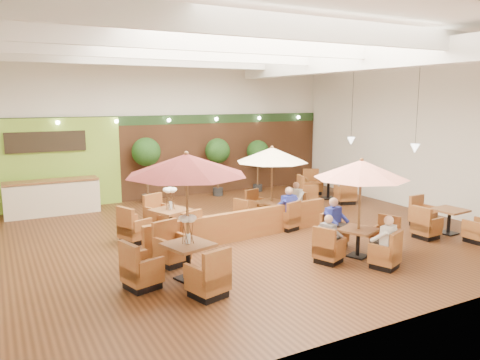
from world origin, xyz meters
TOP-DOWN VIEW (x-y plane):
  - room at (0.25, 1.22)m, footprint 14.04×14.00m
  - service_counter at (-4.40, 5.10)m, footprint 3.00×0.75m
  - booth_divider at (-0.09, -0.42)m, footprint 5.86×0.75m
  - table_0 at (-2.60, -2.44)m, footprint 2.72×2.87m
  - table_1 at (1.71, -3.02)m, footprint 2.57×2.57m
  - table_2 at (1.51, 0.69)m, footprint 2.50×2.50m
  - table_3 at (-2.08, 0.68)m, footprint 2.07×2.94m
  - table_4 at (5.13, -2.74)m, footprint 1.70×2.51m
  - table_5 at (5.11, 2.74)m, footprint 1.99×2.84m
  - topiary_0 at (-1.05, 5.30)m, footprint 1.06×1.06m
  - topiary_1 at (1.85, 5.30)m, footprint 0.99×0.99m
  - topiary_2 at (3.71, 5.30)m, footprint 0.93×0.93m
  - diner_0 at (1.71, -3.92)m, footprint 0.44×0.40m
  - diner_1 at (1.71, -2.12)m, footprint 0.46×0.41m
  - diner_2 at (0.81, -3.02)m, footprint 0.34×0.38m
  - diner_3 at (1.51, -0.20)m, footprint 0.45×0.38m
  - diner_4 at (2.40, 0.69)m, footprint 0.41×0.43m

SIDE VIEW (x-z plane):
  - table_4 at x=5.13m, z-range -0.12..0.81m
  - table_5 at x=5.11m, z-range -0.13..0.88m
  - booth_divider at x=-0.09m, z-range 0.00..0.81m
  - table_3 at x=-2.08m, z-range -0.33..1.26m
  - service_counter at x=-4.40m, z-range -0.01..1.17m
  - diner_2 at x=0.81m, z-range 0.37..1.09m
  - diner_4 at x=2.40m, z-range 0.36..1.13m
  - diner_0 at x=1.71m, z-range 0.36..1.15m
  - diner_3 at x=1.51m, z-range 0.35..1.20m
  - diner_1 at x=1.71m, z-range 0.35..1.20m
  - topiary_2 at x=3.71m, z-range 0.53..2.69m
  - table_2 at x=1.51m, z-range 0.46..2.90m
  - table_1 at x=1.71m, z-range 0.46..2.93m
  - topiary_1 at x=1.85m, z-range 0.57..2.87m
  - topiary_0 at x=-1.05m, z-range 0.60..3.06m
  - table_0 at x=-2.60m, z-range 0.59..3.38m
  - room at x=0.25m, z-range 0.87..6.39m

